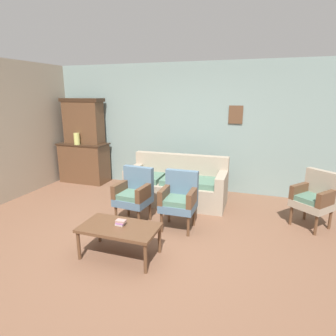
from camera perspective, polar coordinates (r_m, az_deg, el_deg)
The scene contains 11 objects.
ground_plane at distance 4.19m, azimuth -4.43°, elevation -14.76°, with size 7.68×7.68×0.00m, color brown.
wall_back_with_decor at distance 6.19m, azimuth 4.97°, elevation 8.09°, with size 6.40×0.09×2.70m.
side_cabinet at distance 7.06m, azimuth -16.43°, elevation 1.07°, with size 1.16×0.55×0.93m.
cabinet_upper_hutch at distance 6.97m, azimuth -16.64°, elevation 9.11°, with size 0.99×0.38×1.03m.
vase_on_cabinet at distance 6.83m, azimuth -17.86°, elevation 5.62°, with size 0.13×0.13×0.26m, color #C1C468.
floral_couch at distance 5.51m, azimuth 1.83°, elevation -3.62°, with size 1.90×0.84×0.90m.
armchair_row_middle at distance 4.67m, azimuth -6.80°, elevation -4.94°, with size 0.56×0.53×0.90m.
armchair_near_couch_end at distance 4.42m, azimuth 2.26°, elevation -5.97°, with size 0.53×0.50×0.90m.
wingback_chair_by_fireplace at distance 5.02m, azimuth 27.41°, elevation -5.14°, with size 0.71×0.71×0.90m.
coffee_table at distance 3.77m, azimuth -9.75°, elevation -12.07°, with size 1.00×0.56×0.42m.
book_stack_on_table at distance 3.76m, azimuth -9.52°, elevation -10.75°, with size 0.13×0.09×0.07m.
Camera 1 is at (1.46, -3.35, 2.06)m, focal length 30.32 mm.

